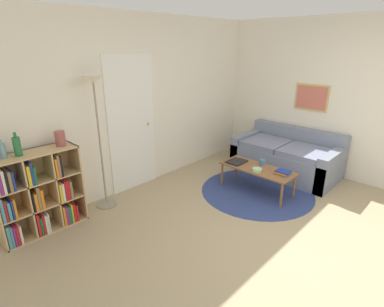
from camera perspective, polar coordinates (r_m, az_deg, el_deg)
ground_plane at (r=3.66m, az=20.60°, el=-17.50°), size 14.00×14.00×0.00m
wall_back at (r=4.73m, az=-9.45°, el=9.23°), size 7.76×0.11×2.60m
wall_right at (r=5.76m, az=19.63°, el=10.38°), size 0.08×5.73×2.60m
rug at (r=4.81m, az=12.23°, el=-7.00°), size 1.72×1.72×0.01m
bookshelf at (r=4.02m, az=-27.48°, el=-7.12°), size 0.96×0.34×1.01m
floor_lamp at (r=4.02m, az=-17.94°, el=9.50°), size 0.29×0.29×1.81m
couch at (r=5.56m, az=17.67°, el=-0.62°), size 0.93×1.73×0.76m
coffee_table at (r=4.68m, az=12.32°, el=-3.10°), size 0.47×1.13×0.39m
laptop at (r=4.82m, az=8.46°, el=-1.51°), size 0.31×0.26×0.02m
bowl at (r=4.53m, az=12.28°, el=-3.06°), size 0.14×0.14×0.05m
book_stack_on_table at (r=4.52m, az=16.87°, el=-3.45°), size 0.17×0.22×0.06m
cup at (r=4.76m, az=13.29°, el=-1.68°), size 0.08×0.08×0.09m
bottle_middle at (r=3.77m, az=-32.39°, el=0.47°), size 0.06×0.06×0.21m
bottle_right at (r=3.76m, az=-30.35°, el=1.21°), size 0.08×0.08×0.27m
vase_on_shelf at (r=3.92m, az=-23.82°, el=2.63°), size 0.12×0.12×0.18m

